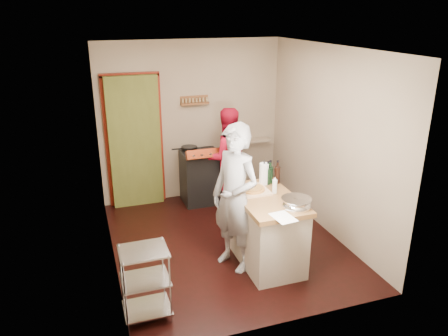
{
  "coord_description": "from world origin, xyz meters",
  "views": [
    {
      "loc": [
        -1.73,
        -5.02,
        3.03
      ],
      "look_at": [
        -0.03,
        0.0,
        1.09
      ],
      "focal_mm": 35.0,
      "sensor_mm": 36.0,
      "label": 1
    }
  ],
  "objects_px": {
    "person_stripe": "(235,198)",
    "person_red": "(227,157)",
    "stove": "(201,176)",
    "wire_shelving": "(145,280)",
    "island": "(266,228)"
  },
  "relations": [
    {
      "from": "stove",
      "to": "island",
      "type": "relative_size",
      "value": 0.77
    },
    {
      "from": "wire_shelving",
      "to": "person_red",
      "type": "distance_m",
      "value": 2.96
    },
    {
      "from": "stove",
      "to": "person_red",
      "type": "bearing_deg",
      "value": -30.94
    },
    {
      "from": "person_red",
      "to": "stove",
      "type": "bearing_deg",
      "value": -29.39
    },
    {
      "from": "person_stripe",
      "to": "person_red",
      "type": "xyz_separation_m",
      "value": [
        0.5,
        1.77,
        -0.11
      ]
    },
    {
      "from": "stove",
      "to": "wire_shelving",
      "type": "distance_m",
      "value": 2.94
    },
    {
      "from": "island",
      "to": "person_stripe",
      "type": "bearing_deg",
      "value": 174.89
    },
    {
      "from": "island",
      "to": "person_red",
      "type": "distance_m",
      "value": 1.84
    },
    {
      "from": "island",
      "to": "person_red",
      "type": "bearing_deg",
      "value": 86.81
    },
    {
      "from": "person_stripe",
      "to": "person_red",
      "type": "relative_size",
      "value": 1.13
    },
    {
      "from": "stove",
      "to": "person_red",
      "type": "relative_size",
      "value": 0.62
    },
    {
      "from": "stove",
      "to": "person_stripe",
      "type": "distance_m",
      "value": 2.05
    },
    {
      "from": "stove",
      "to": "wire_shelving",
      "type": "relative_size",
      "value": 1.26
    },
    {
      "from": "wire_shelving",
      "to": "person_stripe",
      "type": "height_order",
      "value": "person_stripe"
    },
    {
      "from": "wire_shelving",
      "to": "person_red",
      "type": "height_order",
      "value": "person_red"
    }
  ]
}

